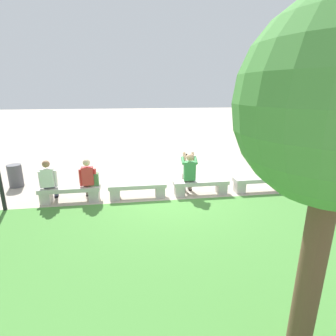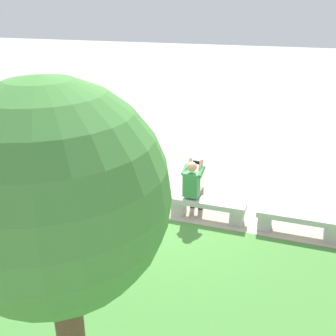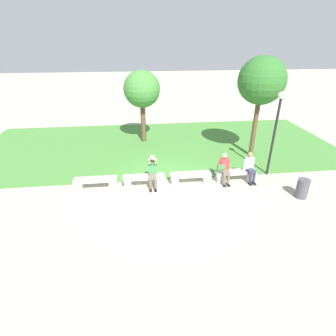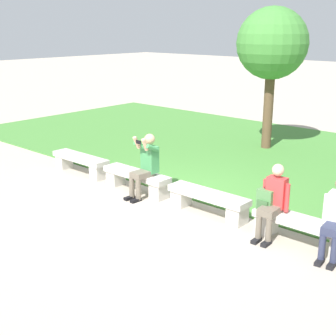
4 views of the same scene
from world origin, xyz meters
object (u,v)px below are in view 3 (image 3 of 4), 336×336
bench_near (144,179)px  backpack (221,168)px  person_photographer (153,170)px  person_distant (225,167)px  bench_far (235,174)px  person_companion (250,166)px  lamp_post (276,122)px  tree_behind_wall (142,90)px  tree_left_background (262,81)px  bench_mid (190,177)px  trash_bin (302,188)px  bench_main (96,182)px

bench_near → backpack: 3.19m
person_photographer → backpack: person_photographer is taller
bench_near → person_distant: person_distant is taller
bench_far → bench_near: bearing=180.0°
person_companion → lamp_post: lamp_post is taller
backpack → person_photographer: bearing=-179.4°
bench_near → tree_behind_wall: 5.76m
person_photographer → tree_left_background: size_ratio=0.28×
bench_far → person_distant: 0.65m
bench_far → person_companion: (0.55, -0.07, 0.38)m
person_photographer → lamp_post: size_ratio=0.37×
lamp_post → tree_left_background: bearing=88.2°
bench_mid → bench_far: (1.93, 0.00, 0.00)m
bench_near → tree_left_background: size_ratio=0.35×
person_distant → trash_bin: person_distant is taller
person_companion → backpack: bearing=179.2°
person_photographer → trash_bin: (5.53, -1.47, -0.36)m
person_photographer → trash_bin: bearing=-14.9°
person_distant → tree_behind_wall: 6.48m
lamp_post → bench_far: bearing=-166.7°
person_companion → tree_behind_wall: 7.07m
bench_main → person_distant: 5.26m
bench_near → person_photographer: size_ratio=1.28×
bench_main → trash_bin: size_ratio=2.25×
bench_main → bench_mid: same height
bench_mid → lamp_post: bearing=6.1°
bench_near → trash_bin: size_ratio=2.25×
bench_near → person_distant: bearing=-1.1°
backpack → person_distant: bearing=-6.9°
bench_near → person_companion: bearing=-0.9°
person_companion → tree_left_background: tree_left_background is taller
bench_mid → backpack: size_ratio=3.94×
bench_near → person_photographer: bearing=-12.1°
bench_near → bench_mid: same height
bench_mid → tree_behind_wall: tree_behind_wall is taller
bench_main → person_photographer: 2.33m
person_photographer → tree_behind_wall: (-0.20, 5.20, 2.20)m
bench_main → person_companion: bearing=-0.6°
person_photographer → tree_left_background: tree_left_background is taller
bench_far → backpack: backpack is taller
trash_bin → lamp_post: size_ratio=0.21×
bench_mid → person_distant: bearing=-2.7°
tree_left_background → lamp_post: (-0.07, -2.03, -1.31)m
person_distant → bench_near: bearing=178.9°
person_distant → tree_behind_wall: size_ratio=0.32×
bench_main → bench_near: bearing=0.0°
bench_main → bench_mid: (3.85, 0.00, 0.00)m
bench_near → trash_bin: trash_bin is taller
person_distant → trash_bin: (2.57, -1.48, -0.30)m
bench_main → person_photographer: (2.29, -0.08, 0.44)m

